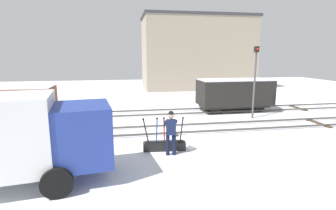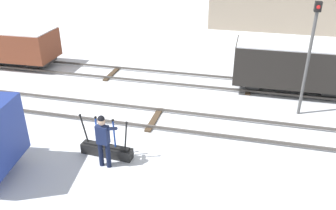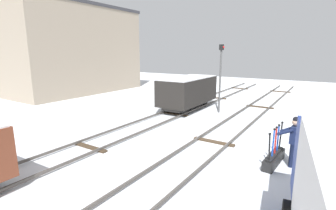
{
  "view_description": "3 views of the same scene",
  "coord_description": "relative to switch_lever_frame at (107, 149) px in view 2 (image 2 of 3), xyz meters",
  "views": [
    {
      "loc": [
        -2.53,
        -13.13,
        4.0
      ],
      "look_at": [
        0.2,
        2.55,
        0.93
      ],
      "focal_mm": 27.77,
      "sensor_mm": 36.0,
      "label": 1
    },
    {
      "loc": [
        3.49,
        -11.8,
        6.84
      ],
      "look_at": [
        0.55,
        0.04,
        0.73
      ],
      "focal_mm": 37.63,
      "sensor_mm": 36.0,
      "label": 2
    },
    {
      "loc": [
        -10.19,
        -4.09,
        4.04
      ],
      "look_at": [
        -0.19,
        2.37,
        1.51
      ],
      "focal_mm": 26.68,
      "sensor_mm": 36.0,
      "label": 3
    }
  ],
  "objects": [
    {
      "name": "ground_plane",
      "position": [
        0.88,
        2.72,
        -0.25
      ],
      "size": [
        60.0,
        60.0,
        0.0
      ],
      "primitive_type": "plane",
      "color": "silver"
    },
    {
      "name": "switch_lever_frame",
      "position": [
        0.0,
        0.0,
        0.0
      ],
      "size": [
        1.83,
        0.5,
        1.45
      ],
      "rotation": [
        0.0,
        0.0,
        -0.08
      ],
      "color": "black",
      "rests_on": "ground_plane"
    },
    {
      "name": "track_siding_near",
      "position": [
        0.88,
        6.97,
        -0.15
      ],
      "size": [
        44.0,
        1.94,
        0.18
      ],
      "color": "#4C4742",
      "rests_on": "ground_plane"
    },
    {
      "name": "rail_worker",
      "position": [
        0.18,
        -0.54,
        0.8
      ],
      "size": [
        0.57,
        0.69,
        1.84
      ],
      "rotation": [
        0.0,
        0.0,
        -0.08
      ],
      "color": "#111831",
      "rests_on": "ground_plane"
    },
    {
      "name": "freight_car_far_end",
      "position": [
        6.23,
        6.97,
        1.08
      ],
      "size": [
        5.19,
        2.27,
        2.3
      ],
      "rotation": [
        0.0,
        0.0,
        0.01
      ],
      "color": "#2D2B28",
      "rests_on": "ground_plane"
    },
    {
      "name": "signal_post",
      "position": [
        6.5,
        4.71,
        2.47
      ],
      "size": [
        0.24,
        0.32,
        4.53
      ],
      "color": "#4C4C4C",
      "rests_on": "ground_plane"
    },
    {
      "name": "freight_car_back_track",
      "position": [
        -8.54,
        6.97,
        0.95
      ],
      "size": [
        5.03,
        2.29,
        2.06
      ],
      "rotation": [
        0.0,
        0.0,
        0.03
      ],
      "color": "#2D2B28",
      "rests_on": "ground_plane"
    },
    {
      "name": "track_main_line",
      "position": [
        0.88,
        2.72,
        -0.14
      ],
      "size": [
        44.0,
        1.94,
        0.18
      ],
      "color": "#4C4742",
      "rests_on": "ground_plane"
    }
  ]
}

